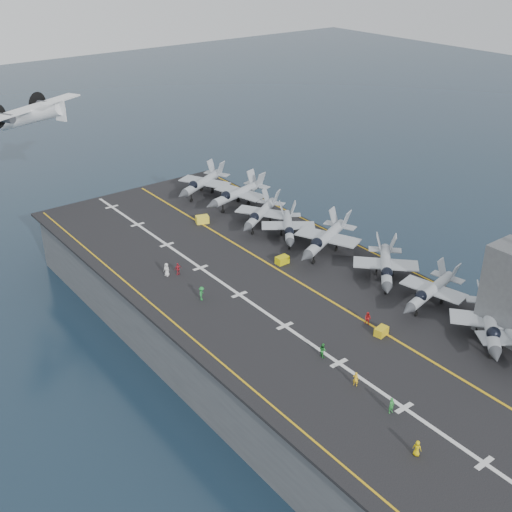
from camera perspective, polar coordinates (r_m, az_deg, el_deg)
ground at (r=98.64m, az=1.42°, el=-7.59°), size 500.00×500.00×0.00m
hull at (r=95.88m, az=1.46°, el=-5.13°), size 36.00×90.00×10.00m
flight_deck at (r=93.22m, az=1.49°, el=-2.42°), size 38.00×92.00×0.40m
foul_line at (r=94.79m, az=2.91°, el=-1.76°), size 0.35×90.00×0.02m
landing_centerline at (r=89.95m, az=-1.49°, el=-3.44°), size 0.50×90.00×0.02m
deck_edge_port at (r=84.97m, az=-7.53°, el=-5.70°), size 0.25×90.00×0.02m
deck_edge_stbd at (r=104.42m, az=9.44°, el=0.75°), size 0.25×90.00×0.02m
fighter_jet_1 at (r=84.46m, az=20.11°, el=-5.54°), size 17.23×16.62×5.01m
fighter_jet_2 at (r=89.64m, az=15.30°, el=-2.93°), size 14.87×11.46×4.62m
fighter_jet_3 at (r=94.33m, az=11.48°, el=-0.79°), size 16.71×16.58×4.91m
fighter_jet_4 at (r=100.83m, az=6.21°, el=1.64°), size 18.01×15.33×5.30m
fighter_jet_5 at (r=105.15m, az=2.90°, el=2.67°), size 15.04×15.87×4.59m
fighter_jet_6 at (r=109.91m, az=0.44°, el=3.88°), size 16.58×15.02×4.80m
fighter_jet_7 at (r=117.98m, az=-1.64°, el=5.64°), size 16.85×13.19×5.18m
fighter_jet_8 at (r=123.71m, az=-4.80°, el=6.58°), size 17.59×15.30×5.13m
tow_cart_a at (r=82.73m, az=11.08°, el=-6.58°), size 1.96×1.47×1.07m
tow_cart_b at (r=97.98m, az=2.34°, el=-0.35°), size 1.98×1.31×1.17m
tow_cart_c at (r=111.95m, az=-4.80°, el=3.26°), size 2.53×2.07×1.31m
crew_0 at (r=66.61m, az=14.12°, el=-16.24°), size 1.09×1.25×1.76m
crew_1 at (r=73.67m, az=8.85°, el=-10.75°), size 1.15×1.30×1.81m
crew_2 at (r=77.62m, az=5.95°, el=-8.31°), size 0.88×1.20×1.86m
crew_3 at (r=88.55m, az=-4.85°, el=-3.33°), size 1.43×1.42×2.02m
crew_4 at (r=95.25m, az=-6.94°, el=-1.14°), size 1.20×0.85×1.92m
crew_5 at (r=95.15m, az=-7.95°, el=-1.20°), size 1.20×1.44×2.05m
crew_6 at (r=70.77m, az=11.95°, el=-12.87°), size 1.17×0.82×1.87m
crew_7 at (r=84.30m, az=9.90°, el=-5.48°), size 1.00×1.24×1.79m
transport_plane at (r=124.50m, az=-19.47°, el=11.60°), size 29.49×25.99×5.81m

